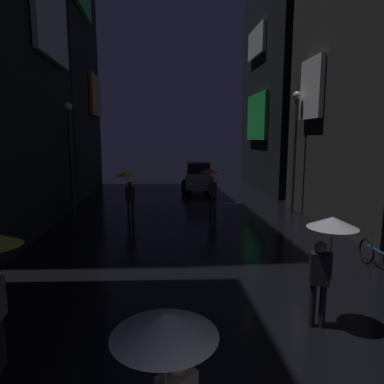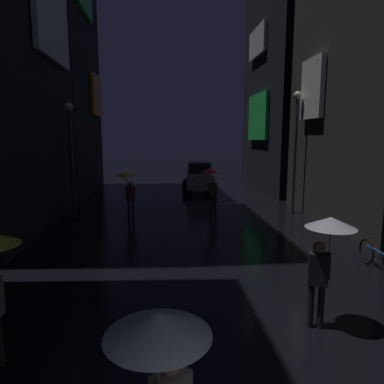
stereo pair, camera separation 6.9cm
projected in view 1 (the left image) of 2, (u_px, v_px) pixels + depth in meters
name	position (u px, v px, depth m)	size (l,w,h in m)	color
building_right_far	(288.00, 82.00, 22.77)	(4.25, 8.98, 14.31)	black
pedestrian_near_crossing_clear	(328.00, 241.00, 6.19)	(0.90, 0.90, 2.12)	black
pedestrian_midstreet_left_red	(211.00, 178.00, 15.84)	(0.90, 0.90, 2.12)	#2D2D38
pedestrian_foreground_right_yellow	(127.00, 182.00, 14.41)	(0.90, 0.90, 2.12)	#2D2D38
pedestrian_far_right_clear	(169.00, 359.00, 2.89)	(0.90, 0.90, 2.12)	#2D2D38
bicycle_parked_at_storefront	(379.00, 257.00, 9.08)	(0.13, 1.82, 0.96)	black
car_distant	(198.00, 177.00, 22.68)	(2.45, 4.24, 1.92)	#99999E
streetlamp_right_far	(295.00, 139.00, 15.54)	(0.36, 0.36, 5.56)	#2D2D33
streetlamp_left_far	(70.00, 146.00, 14.80)	(0.36, 0.36, 4.99)	#2D2D33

